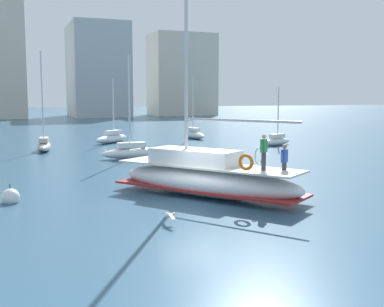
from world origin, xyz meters
TOP-DOWN VIEW (x-y plane):
  - ground_plane at (0.00, 0.00)m, footprint 400.00×400.00m
  - main_sailboat at (1.20, 1.18)m, footprint 7.44×9.26m
  - moored_sloop_far at (-4.50, 23.75)m, footprint 1.69×4.88m
  - moored_catamaran at (12.00, 30.51)m, footprint 1.32×5.04m
  - moored_cutter_left at (16.50, 20.52)m, footprint 4.45×2.72m
  - moored_cutter_right at (1.50, 15.87)m, footprint 5.19×1.27m
  - moored_ketch_distant at (2.46, 28.90)m, footprint 4.54×4.60m
  - seagull at (-2.00, -3.04)m, footprint 0.47×1.10m
  - mooring_buoy at (-7.40, 2.92)m, footprint 0.79×0.79m
  - waterfront_buildings at (-0.38, 95.99)m, footprint 84.48×17.82m

SIDE VIEW (x-z plane):
  - ground_plane at x=0.00m, z-range 0.00..0.00m
  - mooring_buoy at x=-7.40m, z-range -0.26..0.74m
  - seagull at x=-2.00m, z-range 0.27..0.44m
  - moored_cutter_left at x=16.50m, z-range -2.28..3.23m
  - moored_catamaran at x=12.00m, z-range -2.85..3.91m
  - moored_ketch_distant at x=2.46m, z-range -2.67..3.75m
  - moored_sloop_far at x=-4.50m, z-range -3.66..4.78m
  - moored_cutter_right at x=1.50m, z-range -3.29..4.41m
  - main_sailboat at x=1.20m, z-range -5.09..6.90m
  - waterfront_buildings at x=-0.38m, z-range -2.06..25.72m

